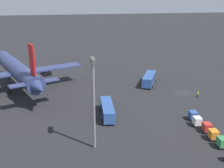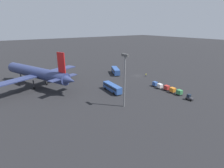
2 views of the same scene
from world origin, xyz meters
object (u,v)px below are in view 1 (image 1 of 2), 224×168
Objects in this scene: shuttle_bus_near at (149,79)px; cargo_cart_red at (207,127)px; cargo_cart_green at (222,142)px; airplane at (17,70)px; worker_person at (198,94)px; cargo_cart_white at (197,121)px; cargo_cart_blue at (193,115)px; cargo_cart_orange at (213,134)px; shuttle_bus_far at (107,109)px.

cargo_cart_red is (-32.77, -2.04, -0.75)m from shuttle_bus_near.
airplane is at bearing 45.12° from cargo_cart_green.
worker_person is 20.89m from cargo_cart_red.
cargo_cart_white reaches higher than worker_person.
airplane is at bearing 49.85° from cargo_cart_red.
shuttle_bus_near is at bearing 2.72° from cargo_cart_white.
shuttle_bus_near is 5.24× the size of cargo_cart_blue.
cargo_cart_red reaches higher than worker_person.
cargo_cart_white is at bearing 3.12° from cargo_cart_orange.
worker_person is (-15.90, -49.62, -5.21)m from airplane.
shuttle_bus_far is 6.34× the size of worker_person.
cargo_cart_green and cargo_cart_red have the same top height.
cargo_cart_orange is at bearing -176.88° from cargo_cart_white.
cargo_cart_orange is at bearing -151.34° from shuttle_bus_near.
cargo_cart_orange is 1.00× the size of cargo_cart_red.
shuttle_bus_far is (-21.00, 17.00, -0.12)m from shuttle_bus_near.
cargo_cart_green is at bearing -178.64° from cargo_cart_orange.
airplane is 20.43× the size of cargo_cart_blue.
cargo_cart_red is (-19.38, 7.81, 0.32)m from worker_person.
shuttle_bus_near is 5.24× the size of cargo_cart_white.
shuttle_bus_near is at bearing -34.63° from shuttle_bus_far.
shuttle_bus_near reaches higher than worker_person.
shuttle_bus_near is 5.24× the size of cargo_cart_red.
shuttle_bus_near is 1.01× the size of shuttle_bus_far.
cargo_cart_orange is (-38.34, -41.51, -4.88)m from airplane.
shuttle_bus_far is 5.20× the size of cargo_cart_green.
cargo_cart_green is at bearing -129.21° from shuttle_bus_far.
cargo_cart_blue is (9.20, -0.18, 0.00)m from cargo_cart_orange.
shuttle_bus_near reaches higher than cargo_cart_green.
cargo_cart_blue is (-29.14, -41.70, -4.88)m from airplane.
cargo_cart_white is at bearing 11.65° from cargo_cart_red.
cargo_cart_red is at bearing -117.37° from shuttle_bus_far.
cargo_cart_blue is (12.27, -0.11, 0.00)m from cargo_cart_green.
cargo_cart_red and cargo_cart_blue have the same top height.
shuttle_bus_far is at bearing 73.40° from cargo_cart_blue.
cargo_cart_green is at bearing 179.48° from cargo_cart_blue.
shuttle_bus_far reaches higher than cargo_cart_blue.
shuttle_bus_near is 38.95m from cargo_cart_green.
airplane is at bearing 55.05° from cargo_cart_blue.
worker_person is at bearing -17.48° from cargo_cart_green.
worker_person is 23.86m from cargo_cart_orange.
worker_person is 0.82× the size of cargo_cart_red.
cargo_cart_orange is 9.20m from cargo_cart_blue.
airplane reaches higher than worker_person.
worker_person is (-13.40, -9.85, -1.08)m from shuttle_bus_near.
cargo_cart_orange is (3.07, 0.07, 0.00)m from cargo_cart_green.
cargo_cart_orange is at bearing 178.86° from cargo_cart_blue.
cargo_cart_red is 3.13m from cargo_cart_white.
cargo_cart_white is at bearing 170.41° from cargo_cart_blue.
airplane is at bearing 51.97° from cargo_cart_white.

